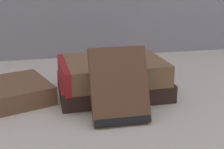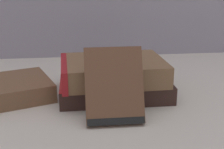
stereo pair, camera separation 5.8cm
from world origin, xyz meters
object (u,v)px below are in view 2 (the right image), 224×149
at_px(book_flat_top, 110,71).
at_px(book_leaning_front, 114,89).
at_px(pocket_watch, 122,60).
at_px(book_flat_bottom, 111,86).

xyz_separation_m(book_flat_top, book_leaning_front, (-0.01, -0.11, 0.00)).
distance_m(book_flat_top, book_leaning_front, 0.11).
distance_m(book_leaning_front, pocket_watch, 0.11).
xyz_separation_m(book_leaning_front, pocket_watch, (0.03, 0.10, 0.02)).
bearing_deg(book_leaning_front, book_flat_top, 87.14).
bearing_deg(book_flat_bottom, book_flat_top, -105.48).
bearing_deg(book_flat_top, pocket_watch, -30.87).
bearing_deg(book_flat_bottom, pocket_watch, -56.35).
relative_size(book_flat_bottom, book_flat_top, 1.05).
relative_size(book_leaning_front, pocket_watch, 2.50).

